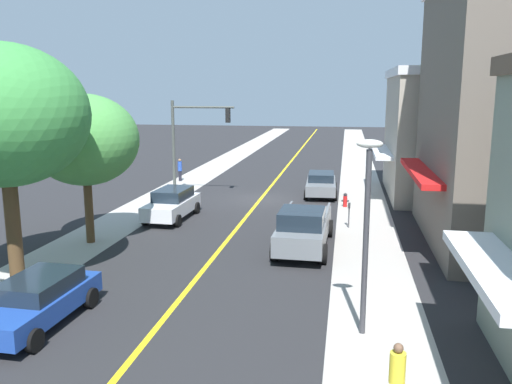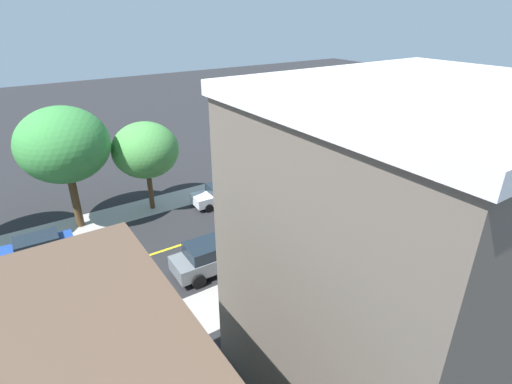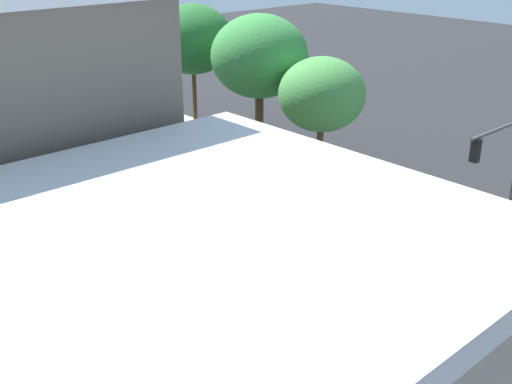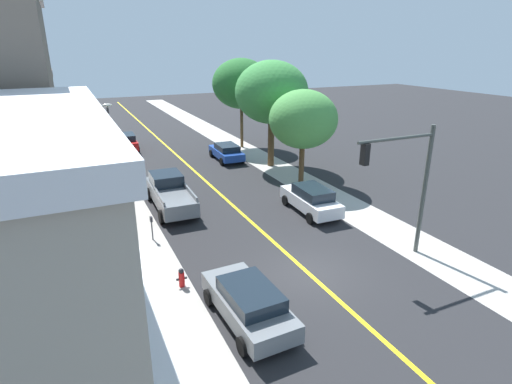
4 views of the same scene
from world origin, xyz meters
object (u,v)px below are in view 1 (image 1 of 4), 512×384
object	(u,v)px
blue_sedan_right_curb	(37,300)
pedestrian_blue_shirt	(180,169)
parking_meter	(349,211)
white_sedan_right_curb	(172,204)
grey_pickup_truck	(304,228)
street_lamp	(367,214)
traffic_light_mast	(191,133)
street_tree_left_far	(85,140)
fire_hydrant	(345,200)
pedestrian_yellow_shirt	(397,377)
street_tree_left_near	(3,116)
grey_sedan_left_curb	(321,184)

from	to	relation	value
blue_sedan_right_curb	pedestrian_blue_shirt	distance (m)	24.98
parking_meter	blue_sedan_right_curb	xyz separation A→B (m)	(8.97, 12.81, -0.09)
white_sedan_right_curb	pedestrian_blue_shirt	world-z (taller)	pedestrian_blue_shirt
grey_pickup_truck	pedestrian_blue_shirt	size ratio (longest dim) A/B	3.53
street_lamp	traffic_light_mast	bearing A→B (deg)	-60.53
street_lamp	street_tree_left_far	bearing A→B (deg)	-31.24
blue_sedan_right_curb	pedestrian_blue_shirt	bearing A→B (deg)	-169.76
fire_hydrant	parking_meter	distance (m)	4.88
fire_hydrant	parking_meter	world-z (taller)	parking_meter
parking_meter	pedestrian_yellow_shirt	size ratio (longest dim) A/B	0.78
fire_hydrant	street_lamp	xyz separation A→B (m)	(-0.57, 16.65, 3.05)
street_tree_left_near	grey_pickup_truck	bearing A→B (deg)	-149.66
street_tree_left_near	traffic_light_mast	distance (m)	16.54
fire_hydrant	white_sedan_right_curb	distance (m)	10.18
traffic_light_mast	street_tree_left_far	bearing A→B (deg)	-97.51
traffic_light_mast	blue_sedan_right_curb	size ratio (longest dim) A/B	1.36
traffic_light_mast	blue_sedan_right_curb	bearing A→B (deg)	-86.90
traffic_light_mast	white_sedan_right_curb	distance (m)	7.16
blue_sedan_right_curb	parking_meter	bearing A→B (deg)	146.90
grey_sedan_left_curb	parking_meter	bearing A→B (deg)	10.41
traffic_light_mast	white_sedan_right_curb	world-z (taller)	traffic_light_mast
white_sedan_right_curb	grey_pickup_truck	bearing A→B (deg)	61.80
grey_sedan_left_curb	pedestrian_yellow_shirt	world-z (taller)	pedestrian_yellow_shirt
grey_pickup_truck	pedestrian_yellow_shirt	world-z (taller)	grey_pickup_truck
white_sedan_right_curb	pedestrian_yellow_shirt	size ratio (longest dim) A/B	2.88
street_tree_left_near	street_lamp	size ratio (longest dim) A/B	1.52
street_tree_left_far	street_tree_left_near	bearing A→B (deg)	87.92
parking_meter	white_sedan_right_curb	world-z (taller)	white_sedan_right_curb
pedestrian_yellow_shirt	grey_pickup_truck	bearing A→B (deg)	26.65
grey_pickup_truck	grey_sedan_left_curb	bearing A→B (deg)	-179.19
fire_hydrant	street_lamp	size ratio (longest dim) A/B	0.15
grey_sedan_left_curb	pedestrian_yellow_shirt	distance (m)	23.79
street_lamp	pedestrian_blue_shirt	distance (m)	27.13
grey_pickup_truck	parking_meter	bearing A→B (deg)	155.91
street_tree_left_near	blue_sedan_right_curb	xyz separation A→B (m)	(-2.72, 3.07, -5.14)
street_tree_left_near	pedestrian_blue_shirt	distance (m)	22.23
street_tree_left_far	pedestrian_blue_shirt	size ratio (longest dim) A/B	3.90
street_lamp	blue_sedan_right_curb	distance (m)	9.78
fire_hydrant	blue_sedan_right_curb	bearing A→B (deg)	63.59
grey_pickup_truck	street_tree_left_far	bearing A→B (deg)	-85.16
street_lamp	grey_sedan_left_curb	world-z (taller)	street_lamp
street_tree_left_near	traffic_light_mast	xyz separation A→B (m)	(-1.66, -16.35, -1.83)
street_lamp	pedestrian_yellow_shirt	size ratio (longest dim) A/B	3.39
street_tree_left_far	pedestrian_blue_shirt	distance (m)	16.94
street_tree_left_far	pedestrian_yellow_shirt	xyz separation A→B (m)	(-12.46, 10.98, -3.76)
grey_sedan_left_curb	white_sedan_right_curb	xyz separation A→B (m)	(7.49, 7.79, 0.05)
white_sedan_right_curb	grey_pickup_truck	size ratio (longest dim) A/B	0.78
fire_hydrant	white_sedan_right_curb	xyz separation A→B (m)	(9.08, 4.59, 0.42)
grey_pickup_truck	pedestrian_blue_shirt	xyz separation A→B (m)	(10.67, -15.93, -0.04)
parking_meter	blue_sedan_right_curb	world-z (taller)	blue_sedan_right_curb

